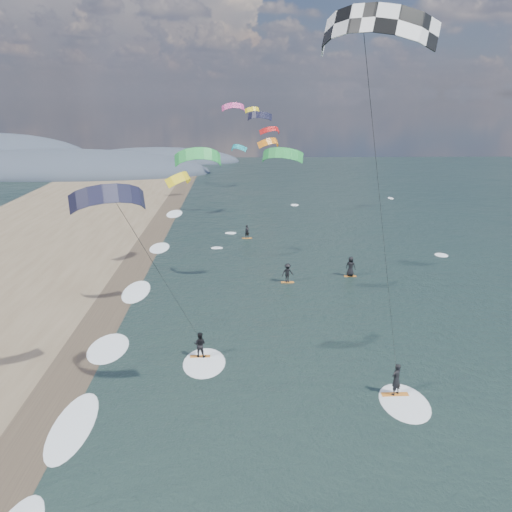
{
  "coord_description": "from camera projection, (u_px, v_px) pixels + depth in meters",
  "views": [
    {
      "loc": [
        -1.87,
        -19.09,
        15.86
      ],
      "look_at": [
        -1.0,
        12.0,
        7.0
      ],
      "focal_mm": 40.0,
      "sensor_mm": 36.0,
      "label": 1
    }
  ],
  "objects": [
    {
      "name": "ground",
      "position": [
        289.0,
        506.0,
        22.75
      ],
      "size": [
        260.0,
        260.0,
        0.0
      ],
      "primitive_type": "plane",
      "color": "black",
      "rests_on": "ground"
    },
    {
      "name": "bg_kite_field",
      "position": [
        249.0,
        132.0,
        73.91
      ],
      "size": [
        13.8,
        75.53,
        8.54
      ],
      "color": "black",
      "rests_on": "ground"
    },
    {
      "name": "shoreline_surf",
      "position": [
        103.0,
        350.0,
        36.64
      ],
      "size": [
        2.4,
        79.4,
        0.11
      ],
      "color": "white",
      "rests_on": "ground"
    },
    {
      "name": "coastal_hills",
      "position": [
        45.0,
        169.0,
        125.23
      ],
      "size": [
        80.0,
        41.0,
        15.0
      ],
      "color": "#3D4756",
      "rests_on": "ground"
    },
    {
      "name": "kitesurfer_near_b",
      "position": [
        146.0,
        255.0,
        29.36
      ],
      "size": [
        7.03,
        8.69,
        12.52
      ],
      "color": "orange",
      "rests_on": "ground"
    },
    {
      "name": "kitesurfer_near_a",
      "position": [
        372.0,
        114.0,
        22.12
      ],
      "size": [
        7.98,
        9.39,
        19.35
      ],
      "color": "orange",
      "rests_on": "ground"
    },
    {
      "name": "wet_sand_strip",
      "position": [
        62.0,
        387.0,
        32.04
      ],
      "size": [
        3.0,
        240.0,
        0.0
      ],
      "primitive_type": "cube",
      "color": "#382D23",
      "rests_on": "ground"
    },
    {
      "name": "far_kitesurfers",
      "position": [
        304.0,
        264.0,
        52.17
      ],
      "size": [
        10.23,
        16.66,
        1.84
      ],
      "color": "orange",
      "rests_on": "ground"
    }
  ]
}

